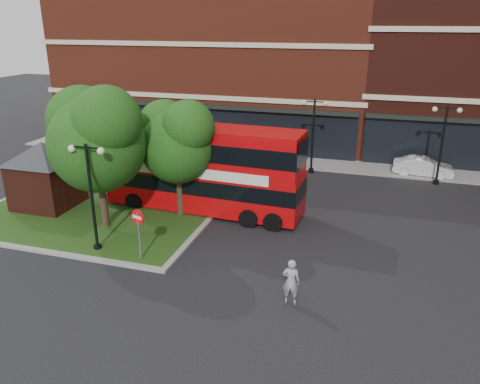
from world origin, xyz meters
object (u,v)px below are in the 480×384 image
(car_silver, at_px, (243,158))
(woman, at_px, (291,282))
(car_white, at_px, (423,167))
(bus, at_px, (203,163))

(car_silver, bearing_deg, woman, -159.23)
(car_silver, relative_size, car_white, 0.93)
(car_silver, bearing_deg, bus, -179.97)
(car_silver, xyz_separation_m, car_white, (12.10, 1.50, 0.02))
(woman, height_order, car_silver, woman)
(woman, distance_m, car_silver, 17.12)
(woman, bearing_deg, bus, -52.06)
(car_silver, bearing_deg, car_white, -84.55)
(car_silver, height_order, car_white, car_white)
(woman, relative_size, car_silver, 0.50)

